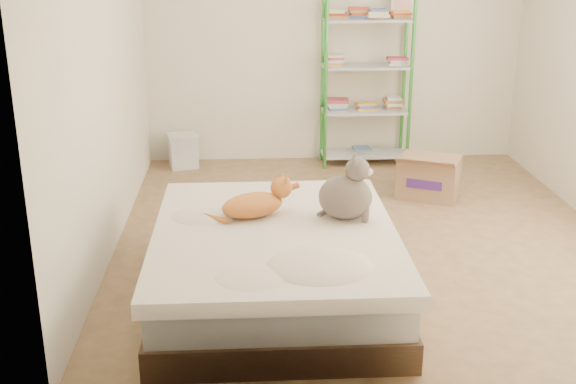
{
  "coord_description": "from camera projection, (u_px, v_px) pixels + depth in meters",
  "views": [
    {
      "loc": [
        -0.9,
        -5.21,
        2.19
      ],
      "look_at": [
        -0.64,
        -0.75,
        0.62
      ],
      "focal_mm": 45.0,
      "sensor_mm": 36.0,
      "label": 1
    }
  ],
  "objects": [
    {
      "name": "room",
      "position": [
        369.0,
        68.0,
        5.25
      ],
      "size": [
        3.81,
        4.21,
        2.61
      ],
      "color": "tan",
      "rests_on": "ground"
    },
    {
      "name": "bed",
      "position": [
        275.0,
        264.0,
        4.57
      ],
      "size": [
        1.51,
        1.89,
        0.48
      ],
      "rotation": [
        0.0,
        0.0,
        -0.0
      ],
      "color": "brown",
      "rests_on": "ground"
    },
    {
      "name": "orange_cat",
      "position": [
        252.0,
        202.0,
        4.67
      ],
      "size": [
        0.56,
        0.44,
        0.2
      ],
      "primitive_type": null,
      "rotation": [
        0.0,
        0.0,
        0.41
      ],
      "color": "orange",
      "rests_on": "bed"
    },
    {
      "name": "grey_cat",
      "position": [
        346.0,
        188.0,
        4.6
      ],
      "size": [
        0.42,
        0.38,
        0.42
      ],
      "primitive_type": null,
      "rotation": [
        0.0,
        0.0,
        1.36
      ],
      "color": "gray",
      "rests_on": "bed"
    },
    {
      "name": "shelf_unit",
      "position": [
        367.0,
        76.0,
        7.17
      ],
      "size": [
        0.89,
        0.36,
        1.74
      ],
      "color": "green",
      "rests_on": "ground"
    },
    {
      "name": "cardboard_box",
      "position": [
        429.0,
        177.0,
        6.44
      ],
      "size": [
        0.64,
        0.66,
        0.42
      ],
      "rotation": [
        0.0,
        0.0,
        -0.43
      ],
      "color": "#9C7159",
      "rests_on": "ground"
    },
    {
      "name": "white_bin",
      "position": [
        183.0,
        151.0,
        7.28
      ],
      "size": [
        0.35,
        0.33,
        0.34
      ],
      "rotation": [
        0.0,
        0.0,
        0.24
      ],
      "color": "silver",
      "rests_on": "ground"
    }
  ]
}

